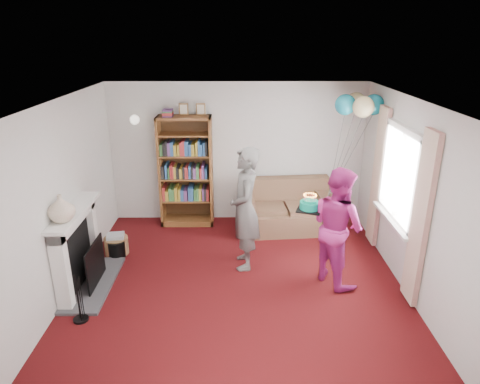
{
  "coord_description": "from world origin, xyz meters",
  "views": [
    {
      "loc": [
        -0.01,
        -4.9,
        3.26
      ],
      "look_at": [
        0.03,
        0.6,
        1.21
      ],
      "focal_mm": 32.0,
      "sensor_mm": 36.0,
      "label": 1
    }
  ],
  "objects_px": {
    "birthday_cake": "(310,205)",
    "sofa": "(285,210)",
    "bookcase": "(186,172)",
    "person_striped": "(245,209)",
    "person_magenta": "(338,226)"
  },
  "relations": [
    {
      "from": "birthday_cake",
      "to": "sofa",
      "type": "bearing_deg",
      "value": 94.81
    },
    {
      "from": "bookcase",
      "to": "sofa",
      "type": "distance_m",
      "value": 1.87
    },
    {
      "from": "sofa",
      "to": "person_striped",
      "type": "relative_size",
      "value": 0.89
    },
    {
      "from": "sofa",
      "to": "person_striped",
      "type": "height_order",
      "value": "person_striped"
    },
    {
      "from": "bookcase",
      "to": "birthday_cake",
      "type": "xyz_separation_m",
      "value": [
        1.88,
        -1.86,
        0.12
      ]
    },
    {
      "from": "bookcase",
      "to": "sofa",
      "type": "height_order",
      "value": "bookcase"
    },
    {
      "from": "person_magenta",
      "to": "birthday_cake",
      "type": "xyz_separation_m",
      "value": [
        -0.37,
        0.12,
        0.26
      ]
    },
    {
      "from": "person_striped",
      "to": "sofa",
      "type": "bearing_deg",
      "value": 148.31
    },
    {
      "from": "bookcase",
      "to": "person_magenta",
      "type": "bearing_deg",
      "value": -41.34
    },
    {
      "from": "person_magenta",
      "to": "birthday_cake",
      "type": "height_order",
      "value": "person_magenta"
    },
    {
      "from": "bookcase",
      "to": "birthday_cake",
      "type": "height_order",
      "value": "bookcase"
    },
    {
      "from": "person_magenta",
      "to": "birthday_cake",
      "type": "bearing_deg",
      "value": 44.14
    },
    {
      "from": "bookcase",
      "to": "birthday_cake",
      "type": "distance_m",
      "value": 2.65
    },
    {
      "from": "bookcase",
      "to": "birthday_cake",
      "type": "relative_size",
      "value": 6.78
    },
    {
      "from": "sofa",
      "to": "person_striped",
      "type": "xyz_separation_m",
      "value": [
        -0.73,
        -1.33,
        0.58
      ]
    }
  ]
}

